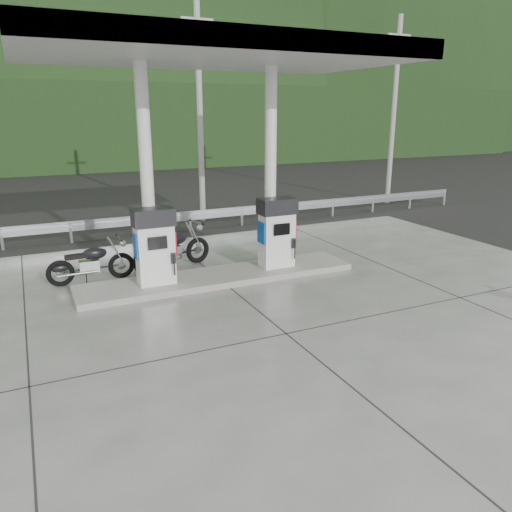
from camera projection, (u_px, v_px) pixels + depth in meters
name	position (u px, v px, depth m)	size (l,w,h in m)	color
ground	(263.00, 316.00, 10.39)	(160.00, 160.00, 0.00)	black
forecourt_apron	(263.00, 315.00, 10.38)	(18.00, 14.00, 0.02)	slate
pump_island	(220.00, 277.00, 12.53)	(7.00, 1.40, 0.15)	gray
gas_pump_left	(155.00, 246.00, 11.61)	(0.95, 0.55, 1.80)	white
gas_pump_right	(277.00, 233.00, 12.91)	(0.95, 0.55, 1.80)	white
canopy_column_left	(147.00, 176.00, 11.51)	(0.30, 0.30, 5.00)	white
canopy_column_right	(270.00, 169.00, 12.81)	(0.30, 0.30, 5.00)	white
canopy_roof	(215.00, 52.00, 11.05)	(8.50, 5.00, 0.40)	silver
guardrail	(162.00, 214.00, 17.14)	(26.00, 0.16, 1.42)	#A8ABB0
road	(141.00, 215.00, 20.38)	(60.00, 7.00, 0.01)	black
utility_pole_b	(200.00, 114.00, 18.34)	(0.22, 0.22, 8.00)	gray
utility_pole_c	(394.00, 113.00, 22.00)	(0.22, 0.22, 8.00)	gray
tree_band	(80.00, 127.00, 35.62)	(80.00, 6.00, 6.00)	black
forested_hills	(54.00, 145.00, 62.53)	(100.00, 40.00, 140.00)	black
motorcycle_left	(91.00, 264.00, 12.27)	(1.97, 0.62, 0.93)	black
motorcycle_right	(172.00, 250.00, 13.34)	(2.18, 0.69, 1.03)	black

